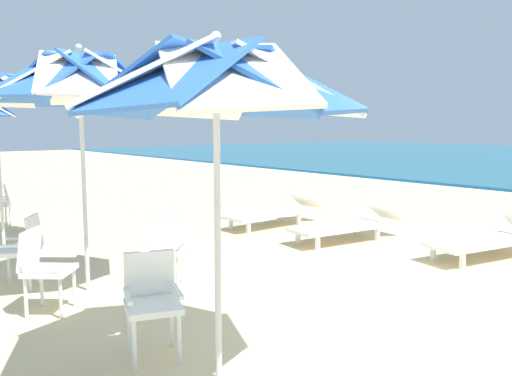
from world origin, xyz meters
TOP-DOWN VIEW (x-y plane):
  - ground_plane at (0.00, 0.00)m, footprint 80.00×80.00m
  - beach_umbrella_0 at (0.05, -2.54)m, footprint 2.15×2.15m
  - plastic_chair_0 at (-0.64, -2.73)m, footprint 0.58×0.56m
  - beach_umbrella_1 at (-2.66, -2.51)m, footprint 2.02×2.02m
  - plastic_chair_1 at (-2.27, -1.68)m, footprint 0.63×0.63m
  - plastic_chair_2 at (-3.24, -3.05)m, footprint 0.61×0.63m
  - plastic_chair_3 at (-2.24, -3.13)m, footprint 0.63×0.63m
  - plastic_chair_6 at (-7.41, -2.35)m, footprint 0.58×0.60m
  - sun_lounger_1 at (-0.46, 2.62)m, footprint 1.03×2.23m
  - sun_lounger_2 at (-2.49, 1.86)m, footprint 0.90×2.21m
  - sun_lounger_3 at (-4.26, 1.77)m, footprint 0.68×2.16m

SIDE VIEW (x-z plane):
  - ground_plane at x=0.00m, z-range 0.00..0.00m
  - sun_lounger_1 at x=-0.46m, z-range -0.03..0.59m
  - sun_lounger_2 at x=-2.49m, z-range -0.03..0.59m
  - sun_lounger_3 at x=-4.26m, z-range -0.03..0.59m
  - plastic_chair_0 at x=-0.64m, z-range 0.06..0.93m
  - plastic_chair_1 at x=-2.27m, z-range 0.06..0.93m
  - plastic_chair_2 at x=-3.24m, z-range 0.06..0.93m
  - plastic_chair_3 at x=-2.24m, z-range 0.06..0.93m
  - plastic_chair_6 at x=-7.41m, z-range 0.06..0.93m
  - beach_umbrella_0 at x=0.05m, z-range 0.91..3.48m
  - beach_umbrella_1 at x=-2.66m, z-range 1.00..3.82m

